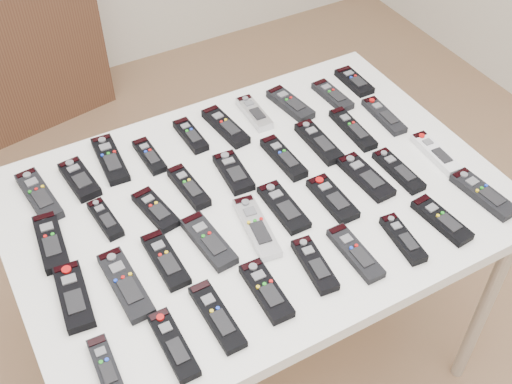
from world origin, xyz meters
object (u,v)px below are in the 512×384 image
remote_28 (436,153)px  remote_36 (442,220)px  remote_1 (80,179)px  remote_34 (355,253)px  remote_14 (233,172)px  remote_18 (384,116)px  remote_6 (254,113)px  remote_33 (315,265)px  remote_22 (209,241)px  remote_32 (266,291)px  remote_15 (284,158)px  table (256,213)px  remote_4 (191,136)px  remote_0 (39,196)px  remote_10 (51,242)px  remote_8 (332,96)px  remote_17 (353,129)px  remote_21 (165,260)px  remote_12 (156,210)px  remote_23 (256,227)px  remote_5 (225,127)px  remote_29 (106,367)px  remote_35 (403,239)px  remote_37 (483,194)px  remote_3 (149,156)px  remote_26 (366,177)px  remote_13 (189,187)px  remote_11 (105,219)px  remote_25 (332,199)px  remote_31 (217,316)px  remote_30 (174,345)px  remote_2 (110,159)px  remote_7 (290,104)px  remote_27 (398,171)px  remote_24 (284,207)px

remote_28 → remote_36: 0.25m
remote_1 → remote_34: 0.74m
remote_14 → remote_18: bearing=4.5°
remote_6 → remote_33: 0.59m
remote_22 → remote_33: (0.18, -0.18, -0.00)m
remote_32 → remote_15: bearing=55.8°
table → remote_33: remote_33 is taller
remote_4 → remote_36: same height
remote_0 → remote_10: size_ratio=1.09×
remote_8 → remote_17: size_ratio=0.82×
remote_18 → remote_36: bearing=-105.1°
remote_21 → remote_33: 0.35m
remote_8 → remote_10: (-0.92, -0.16, 0.00)m
remote_12 → remote_23: size_ratio=0.74×
remote_34 → remote_32: bearing=178.5°
remote_5 → remote_32: same height
remote_17 → remote_29: 0.96m
remote_17 → remote_35: (-0.14, -0.40, 0.00)m
remote_12 → remote_37: 0.84m
remote_3 → remote_29: remote_29 is taller
remote_36 → remote_26: bearing=103.3°
remote_6 → remote_17: 0.29m
remote_3 → remote_18: bearing=-15.7°
remote_18 → table: bearing=-165.3°
remote_8 → remote_33: bearing=-130.6°
remote_13 → remote_35: size_ratio=1.06×
remote_17 → remote_26: (-0.09, -0.18, -0.00)m
remote_5 → remote_17: remote_5 is taller
remote_11 → remote_29: same height
remote_13 → remote_4: bearing=60.0°
remote_3 → remote_25: 0.52m
remote_21 → remote_36: remote_36 is taller
remote_3 → remote_31: remote_31 is taller
table → remote_1: 0.47m
remote_23 → remote_34: (0.16, -0.19, 0.00)m
remote_0 → remote_22: (0.31, -0.35, 0.00)m
remote_29 → remote_11: bearing=73.3°
remote_23 → remote_30: 0.37m
remote_32 → remote_12: bearing=110.2°
remote_2 → remote_7: bearing=0.8°
remote_33 → remote_21: bearing=154.4°
remote_8 → remote_22: remote_22 is taller
remote_21 → remote_27: same height
remote_4 → remote_37: (0.56, -0.58, 0.00)m
remote_3 → remote_24: 0.41m
remote_26 → remote_37: (0.23, -0.20, 0.00)m
remote_15 → remote_22: size_ratio=0.98×
remote_22 → remote_21: bearing=175.7°
remote_1 → remote_35: same height
remote_4 → remote_32: remote_32 is taller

